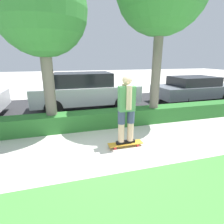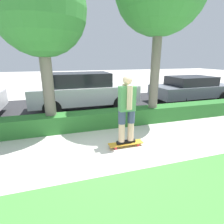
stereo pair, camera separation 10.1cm
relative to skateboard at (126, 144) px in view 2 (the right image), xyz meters
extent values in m
plane|color=beige|center=(-0.37, -0.05, -0.08)|extent=(60.00, 60.00, 0.00)
cube|color=#2D2D30|center=(-0.37, 4.15, -0.07)|extent=(18.60, 5.00, 0.01)
cube|color=#2D702D|center=(-0.37, 1.55, 0.20)|extent=(18.60, 0.60, 0.54)
cube|color=gold|center=(0.00, 0.00, 0.01)|extent=(0.92, 0.24, 0.02)
cylinder|color=red|center=(0.31, -0.09, -0.04)|extent=(0.07, 0.04, 0.07)
cylinder|color=red|center=(0.31, 0.09, -0.04)|extent=(0.07, 0.04, 0.07)
cylinder|color=red|center=(-0.31, -0.09, -0.04)|extent=(0.07, 0.04, 0.07)
cylinder|color=red|center=(-0.31, 0.09, -0.04)|extent=(0.07, 0.04, 0.07)
cube|color=black|center=(-0.13, 0.00, 0.05)|extent=(0.26, 0.09, 0.07)
cylinder|color=beige|center=(-0.13, 0.00, 0.50)|extent=(0.16, 0.16, 0.83)
cylinder|color=#3D4766|center=(-0.13, 0.00, 0.75)|extent=(0.19, 0.19, 0.33)
cube|color=black|center=(0.13, 0.00, 0.05)|extent=(0.26, 0.09, 0.07)
cylinder|color=beige|center=(0.13, 0.00, 0.50)|extent=(0.16, 0.16, 0.83)
cylinder|color=#3D4766|center=(0.13, 0.00, 0.75)|extent=(0.19, 0.19, 0.33)
cube|color=#519356|center=(0.00, 0.00, 1.22)|extent=(0.39, 0.22, 0.61)
cylinder|color=beige|center=(0.00, -0.16, 1.28)|extent=(0.13, 0.13, 0.57)
cylinder|color=beige|center=(0.00, 0.16, 1.28)|extent=(0.13, 0.13, 0.57)
sphere|color=beige|center=(0.00, 0.00, 1.67)|extent=(0.23, 0.23, 0.23)
cylinder|color=#70665B|center=(-1.89, 1.65, 1.33)|extent=(0.33, 0.33, 2.81)
sphere|color=#387F38|center=(-1.89, 1.65, 3.42)|extent=(2.50, 2.50, 2.50)
cylinder|color=#70665B|center=(1.60, 1.52, 1.68)|extent=(0.31, 0.31, 3.52)
cube|color=silver|center=(-0.50, 3.79, 0.65)|extent=(4.56, 1.76, 0.73)
cube|color=black|center=(-0.64, 3.79, 1.29)|extent=(2.37, 1.54, 0.55)
cylinder|color=black|center=(0.91, 2.99, 0.28)|extent=(0.72, 0.21, 0.72)
cylinder|color=black|center=(0.91, 4.59, 0.28)|extent=(0.72, 0.21, 0.72)
cylinder|color=black|center=(-1.91, 2.99, 0.28)|extent=(0.72, 0.21, 0.72)
cylinder|color=black|center=(-1.91, 4.59, 0.28)|extent=(0.72, 0.21, 0.72)
cube|color=slate|center=(5.18, 3.77, 0.52)|extent=(4.33, 1.94, 0.57)
cube|color=black|center=(5.06, 3.77, 1.03)|extent=(2.28, 1.66, 0.45)
cylinder|color=black|center=(6.51, 2.94, 0.23)|extent=(0.62, 0.22, 0.62)
cylinder|color=black|center=(6.51, 4.60, 0.23)|extent=(0.62, 0.22, 0.62)
cylinder|color=black|center=(3.86, 2.94, 0.23)|extent=(0.62, 0.22, 0.62)
cylinder|color=black|center=(3.86, 4.60, 0.23)|extent=(0.62, 0.22, 0.62)
camera|label=1|loc=(-1.45, -3.91, 2.16)|focal=28.00mm
camera|label=2|loc=(-1.54, -3.89, 2.16)|focal=28.00mm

